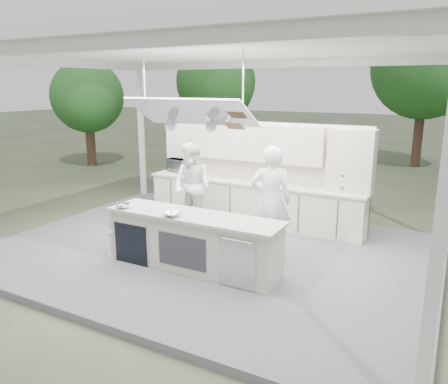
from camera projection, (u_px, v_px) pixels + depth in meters
The scene contains 12 objects.
ground at pixel (210, 255), 8.36m from camera, with size 90.00×90.00×0.00m, color #4B593D.
stage_deck at pixel (210, 252), 8.34m from camera, with size 8.00×6.00×0.12m, color #56555A.
tent at pixel (208, 52), 7.46m from camera, with size 8.20×6.20×3.86m.
demo_island at pixel (192, 241), 7.35m from camera, with size 3.10×0.79×0.95m.
back_counter at pixel (252, 202), 9.84m from camera, with size 5.08×0.72×0.95m.
back_wall_unit at pixel (276, 159), 9.58m from camera, with size 5.05×0.48×2.25m.
tree_cluster at pixel (339, 81), 16.00m from camera, with size 19.55×9.40×5.85m.
head_chef at pixel (271, 201), 7.87m from camera, with size 0.74×0.48×2.02m, color white.
sous_chef at pixel (192, 186), 9.30m from camera, with size 0.91×0.71×1.88m, color white.
toaster_oven at pixel (180, 165), 10.79m from camera, with size 0.59×0.40×0.33m, color #B4B6BB.
bowl_large at pixel (172, 214), 7.13m from camera, with size 0.29×0.29×0.07m, color #BABEC2.
bowl_small at pixel (123, 206), 7.61m from camera, with size 0.25×0.25×0.08m, color #B4B6BB.
Camera 1 is at (3.95, -6.76, 3.16)m, focal length 35.00 mm.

